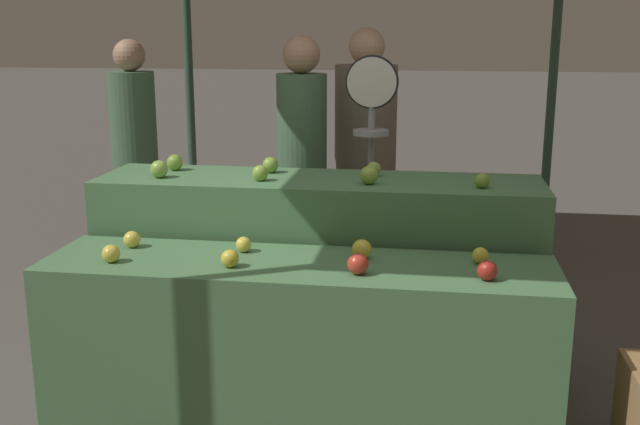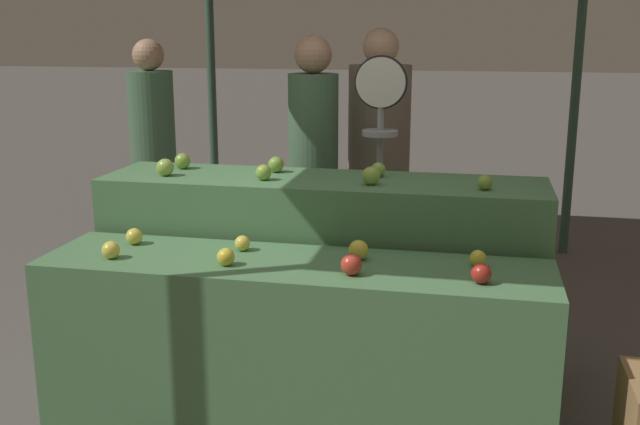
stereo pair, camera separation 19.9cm
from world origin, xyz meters
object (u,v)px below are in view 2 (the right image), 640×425
at_px(person_customer_right, 153,139).
at_px(produce_scale, 380,134).
at_px(person_vendor_at_scale, 313,153).
at_px(person_customer_left, 379,146).

bearing_deg(person_customer_right, produce_scale, 129.42).
distance_m(produce_scale, person_customer_right, 1.91).
relative_size(produce_scale, person_customer_right, 0.96).
xyz_separation_m(produce_scale, person_customer_right, (-1.72, 0.80, -0.19)).
bearing_deg(produce_scale, person_customer_right, 155.08).
height_order(produce_scale, person_vendor_at_scale, person_vendor_at_scale).
height_order(person_vendor_at_scale, person_customer_left, person_customer_left).
bearing_deg(person_vendor_at_scale, person_customer_left, -155.13).
height_order(produce_scale, person_customer_left, person_customer_left).
relative_size(person_customer_left, person_customer_right, 1.04).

